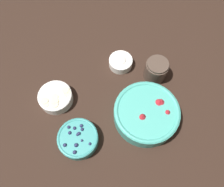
{
  "coord_description": "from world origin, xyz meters",
  "views": [
    {
      "loc": [
        -0.03,
        0.4,
        0.85
      ],
      "look_at": [
        -0.01,
        0.02,
        0.04
      ],
      "focal_mm": 35.0,
      "sensor_mm": 36.0,
      "label": 1
    }
  ],
  "objects_px": {
    "bowl_blueberries": "(78,139)",
    "bowl_bananas": "(56,97)",
    "jar_chocolate": "(156,70)",
    "bowl_cream": "(121,62)",
    "bowl_strawberries": "(146,113)"
  },
  "relations": [
    {
      "from": "bowl_blueberries",
      "to": "jar_chocolate",
      "type": "relative_size",
      "value": 1.56
    },
    {
      "from": "bowl_blueberries",
      "to": "bowl_bananas",
      "type": "bearing_deg",
      "value": -55.9
    },
    {
      "from": "bowl_strawberries",
      "to": "bowl_bananas",
      "type": "distance_m",
      "value": 0.38
    },
    {
      "from": "bowl_bananas",
      "to": "bowl_strawberries",
      "type": "bearing_deg",
      "value": 171.39
    },
    {
      "from": "bowl_blueberries",
      "to": "bowl_bananas",
      "type": "distance_m",
      "value": 0.2
    },
    {
      "from": "bowl_blueberries",
      "to": "bowl_cream",
      "type": "bearing_deg",
      "value": -112.65
    },
    {
      "from": "bowl_cream",
      "to": "jar_chocolate",
      "type": "bearing_deg",
      "value": 162.07
    },
    {
      "from": "bowl_blueberries",
      "to": "bowl_bananas",
      "type": "xyz_separation_m",
      "value": [
        0.11,
        -0.17,
        -0.0
      ]
    },
    {
      "from": "bowl_blueberries",
      "to": "bowl_cream",
      "type": "relative_size",
      "value": 1.45
    },
    {
      "from": "bowl_blueberries",
      "to": "jar_chocolate",
      "type": "height_order",
      "value": "jar_chocolate"
    },
    {
      "from": "bowl_bananas",
      "to": "jar_chocolate",
      "type": "relative_size",
      "value": 1.41
    },
    {
      "from": "bowl_strawberries",
      "to": "bowl_blueberries",
      "type": "height_order",
      "value": "bowl_strawberries"
    },
    {
      "from": "bowl_strawberries",
      "to": "bowl_blueberries",
      "type": "xyz_separation_m",
      "value": [
        0.26,
        0.11,
        -0.01
      ]
    },
    {
      "from": "bowl_blueberries",
      "to": "bowl_strawberries",
      "type": "bearing_deg",
      "value": -156.63
    },
    {
      "from": "bowl_bananas",
      "to": "bowl_cream",
      "type": "distance_m",
      "value": 0.33
    }
  ]
}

